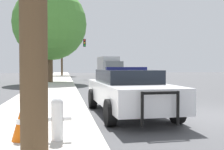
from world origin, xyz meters
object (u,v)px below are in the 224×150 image
traffic_cone (22,123)px  traffic_light (65,49)px  tree_sidewalk_mid (50,24)px  fire_hydrant (57,117)px  police_car (128,90)px  car_background_oncoming (126,73)px  box_truck (109,66)px  tree_sidewalk_far (62,42)px

traffic_cone → traffic_light: bearing=88.1°
traffic_light → traffic_cone: 27.96m
tree_sidewalk_mid → fire_hydrant: bearing=-86.8°
traffic_light → police_car: bearing=-85.7°
tree_sidewalk_mid → traffic_light: bearing=80.6°
car_background_oncoming → traffic_light: bearing=-29.2°
box_truck → traffic_light: bearing=47.1°
fire_hydrant → car_background_oncoming: (6.59, 23.96, 0.17)m
traffic_light → box_truck: size_ratio=0.64×
traffic_light → tree_sidewalk_mid: bearing=-99.4°
car_background_oncoming → tree_sidewalk_far: bearing=-60.4°
box_truck → tree_sidewalk_mid: tree_sidewalk_mid is taller
fire_hydrant → traffic_cone: fire_hydrant is taller
fire_hydrant → traffic_cone: 0.67m
box_truck → tree_sidewalk_far: size_ratio=1.03×
fire_hydrant → car_background_oncoming: car_background_oncoming is taller
box_truck → tree_sidewalk_mid: bearing=61.5°
police_car → tree_sidewalk_mid: bearing=-81.3°
traffic_light → tree_sidewalk_far: bearing=93.0°
police_car → tree_sidewalk_mid: 17.33m
fire_hydrant → car_background_oncoming: size_ratio=0.19×
box_truck → traffic_cone: 35.86m
police_car → tree_sidewalk_far: 34.44m
tree_sidewalk_far → traffic_cone: bearing=-90.6°
traffic_light → tree_sidewalk_mid: (-1.35, -8.15, 1.69)m
police_car → car_background_oncoming: 21.16m
box_truck → traffic_cone: (-7.22, -35.11, -1.09)m
fire_hydrant → tree_sidewalk_mid: tree_sidewalk_mid is taller
tree_sidewalk_mid → police_car: bearing=-79.0°
police_car → fire_hydrant: 3.90m
car_background_oncoming → tree_sidewalk_far: 15.67m
box_truck → police_car: bearing=79.9°
tree_sidewalk_mid → traffic_cone: 20.20m
box_truck → traffic_cone: bearing=76.2°
police_car → tree_sidewalk_far: bearing=-88.4°
car_background_oncoming → tree_sidewalk_mid: (-7.69, -4.24, 4.47)m
car_background_oncoming → tree_sidewalk_mid: size_ratio=0.51×
traffic_light → car_background_oncoming: size_ratio=1.13×
police_car → box_truck: bearing=-100.3°
car_background_oncoming → box_truck: size_ratio=0.57×
fire_hydrant → traffic_cone: size_ratio=1.24×
police_car → box_truck: size_ratio=0.71×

